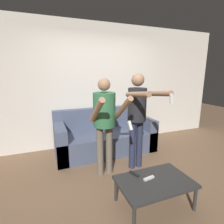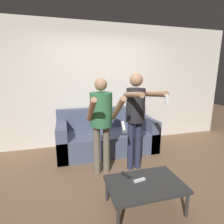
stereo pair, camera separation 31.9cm
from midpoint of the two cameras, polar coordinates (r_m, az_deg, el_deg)
The scene contains 8 objects.
ground_plane at distance 2.94m, azimuth 1.99°, elevation -21.19°, with size 14.00×14.00×0.00m, color brown.
wall_back at distance 4.02m, azimuth -7.18°, elevation 8.47°, with size 6.40×0.06×2.70m.
couch at distance 3.79m, azimuth -4.94°, elevation -8.17°, with size 2.03×0.91×0.87m.
person_standing_left at distance 2.69m, azimuth -5.75°, elevation -1.55°, with size 0.46×0.72×1.56m.
person_standing_right at distance 2.88m, azimuth 5.28°, elevation 0.29°, with size 0.43×0.78×1.63m.
coffee_table at distance 2.34m, azimuth 9.71°, elevation -21.99°, with size 0.90×0.58×0.35m.
remote_near at distance 2.33m, azimuth 7.91°, elevation -20.72°, with size 0.15×0.06×0.02m.
remote_far at distance 2.39m, azimuth 3.27°, elevation -19.60°, with size 0.08×0.15×0.02m.
Camera 1 is at (-1.12, -2.19, 1.63)m, focal length 28.00 mm.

